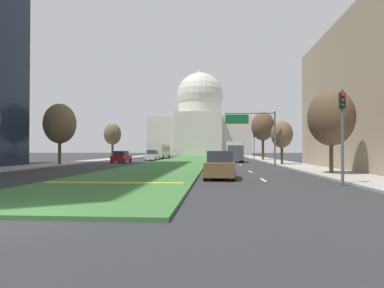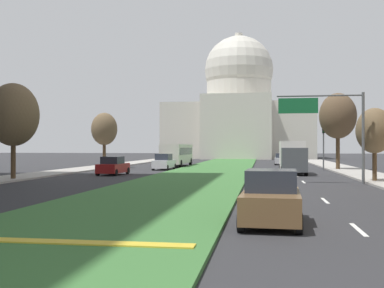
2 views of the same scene
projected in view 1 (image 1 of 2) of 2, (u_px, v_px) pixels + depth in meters
name	position (u px, v px, depth m)	size (l,w,h in m)	color
ground_plane	(186.00, 160.00, 62.23)	(260.00, 260.00, 0.00)	#2B2B2D
grass_median	(184.00, 160.00, 56.92)	(8.53, 95.75, 0.14)	#386B33
median_curb_nose	(114.00, 183.00, 18.00)	(7.67, 0.50, 0.04)	gold
lane_dashes_right	(242.00, 166.00, 39.14)	(0.16, 35.95, 0.01)	silver
sidewalk_left	(87.00, 161.00, 52.68)	(4.00, 95.75, 0.15)	#9E9991
sidewalk_right	(277.00, 162.00, 50.55)	(4.00, 95.75, 0.15)	#9E9991
capitol_building	(200.00, 123.00, 114.78)	(33.45, 24.36, 29.25)	beige
traffic_light_near_right	(342.00, 124.00, 17.97)	(0.28, 0.35, 5.20)	#515456
traffic_light_far_right	(254.00, 142.00, 59.70)	(0.28, 0.35, 5.20)	#515456
overhead_guide_sign	(255.00, 127.00, 39.88)	(6.09, 0.20, 6.50)	#515456
street_tree_right_near	(331.00, 117.00, 25.37)	(3.48, 3.48, 6.59)	#4C3823
street_tree_left_mid	(60.00, 124.00, 41.44)	(3.97, 3.97, 7.66)	#4C3823
street_tree_right_mid	(282.00, 135.00, 41.40)	(2.69, 2.69, 5.52)	#4C3823
street_tree_left_far	(113.00, 134.00, 62.67)	(3.22, 3.22, 6.87)	#4C3823
street_tree_right_far	(263.00, 126.00, 59.46)	(4.11, 4.11, 8.69)	#4C3823
sedan_lead_stopped	(220.00, 166.00, 22.23)	(2.16, 4.35, 1.86)	brown
sedan_midblock	(121.00, 157.00, 48.97)	(2.14, 4.21, 1.74)	maroon
sedan_distant	(153.00, 156.00, 59.09)	(1.94, 4.74, 1.84)	silver
sedan_far_horizon	(228.00, 155.00, 75.18)	(2.10, 4.70, 1.68)	#BCBCC1
sedan_very_far	(162.00, 154.00, 86.42)	(2.04, 4.43, 1.84)	brown
box_truck_delivery	(234.00, 151.00, 51.40)	(2.40, 6.40, 3.20)	#4C5156
city_bus	(160.00, 150.00, 67.79)	(2.62, 11.00, 2.95)	beige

